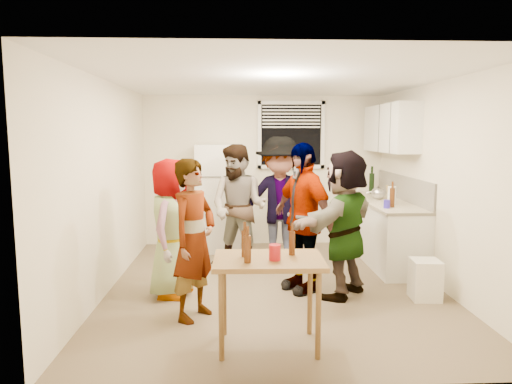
{
  "coord_description": "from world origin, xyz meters",
  "views": [
    {
      "loc": [
        -0.47,
        -5.4,
        1.87
      ],
      "look_at": [
        -0.22,
        0.22,
        1.15
      ],
      "focal_mm": 32.0,
      "sensor_mm": 36.0,
      "label": 1
    }
  ],
  "objects_px": {
    "kettle": "(378,199)",
    "blue_cup": "(387,208)",
    "red_cup": "(275,260)",
    "guest_grey": "(172,295)",
    "trash_bin": "(425,278)",
    "guest_black": "(301,289)",
    "beer_bottle_table": "(292,255)",
    "beer_bottle_counter": "(392,207)",
    "guest_back_left": "(239,268)",
    "guest_back_right": "(280,266)",
    "guest_stripe": "(195,317)",
    "guest_orange": "(343,295)",
    "wine_bottle": "(371,193)",
    "refrigerator": "(219,198)",
    "serving_table": "(268,346)"
  },
  "relations": [
    {
      "from": "kettle",
      "to": "blue_cup",
      "type": "distance_m",
      "value": 0.84
    },
    {
      "from": "red_cup",
      "to": "guest_grey",
      "type": "distance_m",
      "value": 1.95
    },
    {
      "from": "trash_bin",
      "to": "red_cup",
      "type": "distance_m",
      "value": 2.21
    },
    {
      "from": "guest_black",
      "to": "beer_bottle_table",
      "type": "bearing_deg",
      "value": -40.23
    },
    {
      "from": "beer_bottle_counter",
      "to": "guest_back_left",
      "type": "distance_m",
      "value": 2.25
    },
    {
      "from": "trash_bin",
      "to": "guest_back_right",
      "type": "height_order",
      "value": "trash_bin"
    },
    {
      "from": "guest_stripe",
      "to": "guest_back_left",
      "type": "bearing_deg",
      "value": 15.94
    },
    {
      "from": "kettle",
      "to": "trash_bin",
      "type": "xyz_separation_m",
      "value": [
        0.02,
        -1.74,
        -0.65
      ]
    },
    {
      "from": "guest_black",
      "to": "guest_orange",
      "type": "relative_size",
      "value": 1.05
    },
    {
      "from": "guest_black",
      "to": "beer_bottle_counter",
      "type": "bearing_deg",
      "value": 87.39
    },
    {
      "from": "wine_bottle",
      "to": "beer_bottle_table",
      "type": "xyz_separation_m",
      "value": [
        -1.73,
        -3.4,
        -0.1
      ]
    },
    {
      "from": "kettle",
      "to": "guest_stripe",
      "type": "bearing_deg",
      "value": -117.96
    },
    {
      "from": "red_cup",
      "to": "guest_stripe",
      "type": "height_order",
      "value": "red_cup"
    },
    {
      "from": "refrigerator",
      "to": "beer_bottle_table",
      "type": "bearing_deg",
      "value": -77.02
    },
    {
      "from": "beer_bottle_table",
      "to": "guest_grey",
      "type": "height_order",
      "value": "beer_bottle_table"
    },
    {
      "from": "red_cup",
      "to": "guest_back_left",
      "type": "distance_m",
      "value": 2.57
    },
    {
      "from": "blue_cup",
      "to": "guest_back_right",
      "type": "distance_m",
      "value": 1.7
    },
    {
      "from": "beer_bottle_counter",
      "to": "serving_table",
      "type": "relative_size",
      "value": 0.27
    },
    {
      "from": "beer_bottle_counter",
      "to": "guest_orange",
      "type": "distance_m",
      "value": 1.47
    },
    {
      "from": "beer_bottle_table",
      "to": "serving_table",
      "type": "bearing_deg",
      "value": -155.04
    },
    {
      "from": "blue_cup",
      "to": "guest_orange",
      "type": "distance_m",
      "value": 1.38
    },
    {
      "from": "beer_bottle_counter",
      "to": "trash_bin",
      "type": "height_order",
      "value": "beer_bottle_counter"
    },
    {
      "from": "blue_cup",
      "to": "guest_back_left",
      "type": "bearing_deg",
      "value": 169.4
    },
    {
      "from": "refrigerator",
      "to": "guest_black",
      "type": "bearing_deg",
      "value": -62.01
    },
    {
      "from": "guest_orange",
      "to": "wine_bottle",
      "type": "bearing_deg",
      "value": -162.97
    },
    {
      "from": "serving_table",
      "to": "red_cup",
      "type": "height_order",
      "value": "red_cup"
    },
    {
      "from": "wine_bottle",
      "to": "beer_bottle_counter",
      "type": "distance_m",
      "value": 1.44
    },
    {
      "from": "red_cup",
      "to": "guest_black",
      "type": "xyz_separation_m",
      "value": [
        0.46,
        1.52,
        -0.8
      ]
    },
    {
      "from": "guest_stripe",
      "to": "guest_orange",
      "type": "relative_size",
      "value": 0.96
    },
    {
      "from": "beer_bottle_table",
      "to": "guest_back_left",
      "type": "distance_m",
      "value": 2.44
    },
    {
      "from": "beer_bottle_counter",
      "to": "guest_black",
      "type": "xyz_separation_m",
      "value": [
        -1.29,
        -0.62,
        -0.9
      ]
    },
    {
      "from": "serving_table",
      "to": "guest_stripe",
      "type": "height_order",
      "value": "serving_table"
    },
    {
      "from": "guest_grey",
      "to": "beer_bottle_counter",
      "type": "bearing_deg",
      "value": -63.67
    },
    {
      "from": "guest_back_right",
      "to": "beer_bottle_counter",
      "type": "bearing_deg",
      "value": -10.58
    },
    {
      "from": "trash_bin",
      "to": "kettle",
      "type": "bearing_deg",
      "value": 90.55
    },
    {
      "from": "red_cup",
      "to": "blue_cup",
      "type": "bearing_deg",
      "value": 51.31
    },
    {
      "from": "kettle",
      "to": "beer_bottle_counter",
      "type": "height_order",
      "value": "beer_bottle_counter"
    },
    {
      "from": "wine_bottle",
      "to": "serving_table",
      "type": "bearing_deg",
      "value": -119.0
    },
    {
      "from": "guest_grey",
      "to": "guest_black",
      "type": "bearing_deg",
      "value": -73.96
    },
    {
      "from": "guest_stripe",
      "to": "guest_back_left",
      "type": "relative_size",
      "value": 0.94
    },
    {
      "from": "guest_black",
      "to": "kettle",
      "type": "bearing_deg",
      "value": 107.3
    },
    {
      "from": "guest_black",
      "to": "trash_bin",
      "type": "bearing_deg",
      "value": 46.19
    },
    {
      "from": "serving_table",
      "to": "guest_orange",
      "type": "height_order",
      "value": "serving_table"
    },
    {
      "from": "beer_bottle_table",
      "to": "guest_black",
      "type": "height_order",
      "value": "beer_bottle_table"
    },
    {
      "from": "blue_cup",
      "to": "beer_bottle_table",
      "type": "height_order",
      "value": "blue_cup"
    },
    {
      "from": "guest_stripe",
      "to": "guest_back_right",
      "type": "distance_m",
      "value": 2.06
    },
    {
      "from": "guest_orange",
      "to": "kettle",
      "type": "bearing_deg",
      "value": -168.79
    },
    {
      "from": "blue_cup",
      "to": "trash_bin",
      "type": "bearing_deg",
      "value": -79.91
    },
    {
      "from": "guest_stripe",
      "to": "guest_back_right",
      "type": "xyz_separation_m",
      "value": [
        1.04,
        1.78,
        0.0
      ]
    },
    {
      "from": "kettle",
      "to": "guest_back_right",
      "type": "height_order",
      "value": "kettle"
    }
  ]
}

